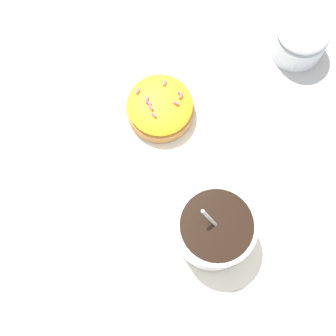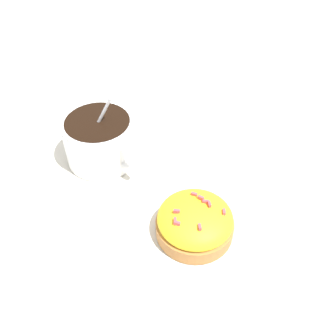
{
  "view_description": "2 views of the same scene",
  "coord_description": "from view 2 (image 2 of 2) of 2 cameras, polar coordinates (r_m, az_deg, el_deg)",
  "views": [
    {
      "loc": [
        0.14,
        -0.07,
        0.59
      ],
      "look_at": [
        -0.0,
        -0.01,
        0.03
      ],
      "focal_mm": 50.0,
      "sensor_mm": 36.0,
      "label": 1
    },
    {
      "loc": [
        -0.26,
        0.23,
        0.38
      ],
      "look_at": [
        -0.01,
        -0.02,
        0.03
      ],
      "focal_mm": 42.0,
      "sensor_mm": 36.0,
      "label": 2
    }
  ],
  "objects": [
    {
      "name": "ground_plane",
      "position": [
        0.52,
        -2.27,
        -2.8
      ],
      "size": [
        3.0,
        3.0,
        0.0
      ],
      "primitive_type": "plane",
      "color": "#B2B2B7"
    },
    {
      "name": "paper_napkin",
      "position": [
        0.51,
        -2.28,
        -2.68
      ],
      "size": [
        0.36,
        0.37,
        0.0
      ],
      "color": "white",
      "rests_on": "ground_plane"
    },
    {
      "name": "coffee_cup",
      "position": [
        0.54,
        -9.8,
        4.2
      ],
      "size": [
        0.12,
        0.1,
        0.1
      ],
      "color": "white",
      "rests_on": "paper_napkin"
    },
    {
      "name": "frosted_pastry",
      "position": [
        0.45,
        3.93,
        -7.77
      ],
      "size": [
        0.09,
        0.09,
        0.04
      ],
      "color": "#B2753D",
      "rests_on": "paper_napkin"
    }
  ]
}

